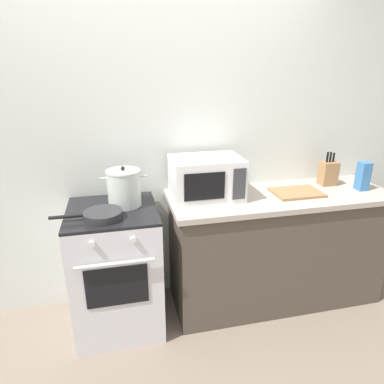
{
  "coord_description": "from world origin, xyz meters",
  "views": [
    {
      "loc": [
        -0.29,
        -1.56,
        1.81
      ],
      "look_at": [
        0.2,
        0.6,
        1.0
      ],
      "focal_mm": 31.71,
      "sensor_mm": 36.0,
      "label": 1
    }
  ],
  "objects_px": {
    "microwave": "(206,178)",
    "cutting_board": "(297,192)",
    "stove": "(117,269)",
    "stock_pot": "(124,188)",
    "pasta_box": "(363,176)",
    "knife_block": "(328,173)",
    "frying_pan": "(102,215)"
  },
  "relations": [
    {
      "from": "microwave",
      "to": "knife_block",
      "type": "relative_size",
      "value": 1.83
    },
    {
      "from": "stock_pot",
      "to": "cutting_board",
      "type": "relative_size",
      "value": 0.88
    },
    {
      "from": "stove",
      "to": "microwave",
      "type": "relative_size",
      "value": 1.84
    },
    {
      "from": "cutting_board",
      "to": "frying_pan",
      "type": "bearing_deg",
      "value": -174.52
    },
    {
      "from": "stove",
      "to": "frying_pan",
      "type": "relative_size",
      "value": 2.08
    },
    {
      "from": "stove",
      "to": "cutting_board",
      "type": "xyz_separation_m",
      "value": [
        1.37,
        0.0,
        0.47
      ]
    },
    {
      "from": "stove",
      "to": "stock_pot",
      "type": "distance_m",
      "value": 0.6
    },
    {
      "from": "knife_block",
      "to": "pasta_box",
      "type": "distance_m",
      "value": 0.25
    },
    {
      "from": "stove",
      "to": "cutting_board",
      "type": "distance_m",
      "value": 1.45
    },
    {
      "from": "frying_pan",
      "to": "microwave",
      "type": "xyz_separation_m",
      "value": [
        0.74,
        0.21,
        0.12
      ]
    },
    {
      "from": "stock_pot",
      "to": "frying_pan",
      "type": "relative_size",
      "value": 0.71
    },
    {
      "from": "stock_pot",
      "to": "frying_pan",
      "type": "bearing_deg",
      "value": -127.61
    },
    {
      "from": "microwave",
      "to": "pasta_box",
      "type": "height_order",
      "value": "microwave"
    },
    {
      "from": "frying_pan",
      "to": "microwave",
      "type": "height_order",
      "value": "microwave"
    },
    {
      "from": "cutting_board",
      "to": "pasta_box",
      "type": "bearing_deg",
      "value": -3.2
    },
    {
      "from": "frying_pan",
      "to": "microwave",
      "type": "relative_size",
      "value": 0.89
    },
    {
      "from": "microwave",
      "to": "cutting_board",
      "type": "relative_size",
      "value": 1.39
    },
    {
      "from": "knife_block",
      "to": "pasta_box",
      "type": "relative_size",
      "value": 1.24
    },
    {
      "from": "knife_block",
      "to": "microwave",
      "type": "bearing_deg",
      "value": -176.58
    },
    {
      "from": "cutting_board",
      "to": "pasta_box",
      "type": "relative_size",
      "value": 1.64
    },
    {
      "from": "microwave",
      "to": "pasta_box",
      "type": "xyz_separation_m",
      "value": [
        1.23,
        -0.11,
        -0.04
      ]
    },
    {
      "from": "knife_block",
      "to": "pasta_box",
      "type": "bearing_deg",
      "value": -42.21
    },
    {
      "from": "frying_pan",
      "to": "microwave",
      "type": "bearing_deg",
      "value": 16.27
    },
    {
      "from": "stock_pot",
      "to": "pasta_box",
      "type": "relative_size",
      "value": 1.43
    },
    {
      "from": "stock_pot",
      "to": "microwave",
      "type": "xyz_separation_m",
      "value": [
        0.58,
        0.02,
        0.02
      ]
    },
    {
      "from": "microwave",
      "to": "pasta_box",
      "type": "distance_m",
      "value": 1.23
    },
    {
      "from": "cutting_board",
      "to": "stove",
      "type": "bearing_deg",
      "value": -179.95
    },
    {
      "from": "stove",
      "to": "stock_pot",
      "type": "xyz_separation_m",
      "value": [
        0.09,
        0.06,
        0.59
      ]
    },
    {
      "from": "microwave",
      "to": "cutting_board",
      "type": "height_order",
      "value": "microwave"
    },
    {
      "from": "frying_pan",
      "to": "knife_block",
      "type": "height_order",
      "value": "knife_block"
    },
    {
      "from": "frying_pan",
      "to": "knife_block",
      "type": "xyz_separation_m",
      "value": [
        1.77,
        0.28,
        0.07
      ]
    },
    {
      "from": "stove",
      "to": "microwave",
      "type": "xyz_separation_m",
      "value": [
        0.68,
        0.08,
        0.61
      ]
    }
  ]
}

